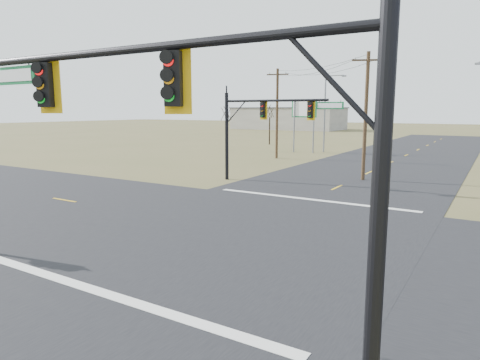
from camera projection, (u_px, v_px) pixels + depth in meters
name	position (u px, v px, depth m)	size (l,w,h in m)	color
ground	(244.00, 231.00, 18.28)	(320.00, 320.00, 0.00)	brown
road_ew	(244.00, 231.00, 18.28)	(160.00, 14.00, 0.02)	black
road_ns	(244.00, 231.00, 18.28)	(14.00, 160.00, 0.02)	black
stop_bar_near	(107.00, 294.00, 11.95)	(12.00, 0.40, 0.01)	silver
stop_bar_far	(311.00, 199.00, 24.59)	(12.00, 0.40, 0.01)	silver
mast_arm_near	(184.00, 113.00, 8.23)	(10.34, 0.59, 6.94)	black
mast_arm_far	(265.00, 117.00, 29.50)	(8.83, 0.41, 6.34)	black
utility_pole_near	(366.00, 115.00, 30.80)	(2.09, 1.06, 9.20)	#4D3921
utility_pole_far	(277.00, 112.00, 44.92)	(2.25, 0.66, 9.35)	#4D3921
highway_sign	(304.00, 115.00, 51.38)	(3.36, 0.49, 6.33)	slate
streetlight_c	(326.00, 109.00, 51.77)	(2.61, 0.32, 9.34)	slate
bare_tree_a	(226.00, 112.00, 54.36)	(3.19, 3.19, 6.07)	black
bare_tree_b	(270.00, 111.00, 63.11)	(2.95, 2.95, 6.23)	black
warehouse_left	(288.00, 119.00, 114.20)	(28.00, 14.00, 5.50)	#ACA898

